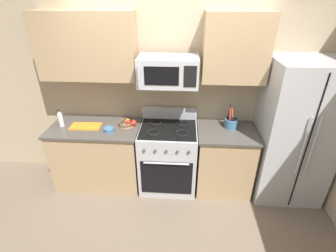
% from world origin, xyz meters
% --- Properties ---
extents(ground_plane, '(16.00, 16.00, 0.00)m').
position_xyz_m(ground_plane, '(0.00, 0.00, 0.00)').
color(ground_plane, '#6B5B4C').
extents(wall_back, '(8.00, 0.10, 2.60)m').
position_xyz_m(wall_back, '(0.00, 1.02, 1.30)').
color(wall_back, tan).
rests_on(wall_back, ground).
extents(counter_left, '(1.21, 0.65, 0.91)m').
position_xyz_m(counter_left, '(-0.99, 0.63, 0.46)').
color(counter_left, tan).
rests_on(counter_left, ground).
extents(range_oven, '(0.76, 0.69, 1.09)m').
position_xyz_m(range_oven, '(-0.00, 0.63, 0.47)').
color(range_oven, '#B2B5BA').
rests_on(range_oven, ground).
extents(counter_right, '(0.77, 0.65, 0.91)m').
position_xyz_m(counter_right, '(0.77, 0.63, 0.46)').
color(counter_right, tan).
rests_on(counter_right, ground).
extents(refrigerator, '(0.86, 0.76, 1.86)m').
position_xyz_m(refrigerator, '(1.60, 0.61, 0.93)').
color(refrigerator, '#B2B5BA').
rests_on(refrigerator, ground).
extents(microwave, '(0.71, 0.44, 0.34)m').
position_xyz_m(microwave, '(-0.00, 0.66, 1.68)').
color(microwave, '#B2B5BA').
extents(upper_cabinets_left, '(1.20, 0.34, 0.79)m').
position_xyz_m(upper_cabinets_left, '(-1.00, 0.80, 1.93)').
color(upper_cabinets_left, tan).
extents(upper_cabinets_right, '(0.76, 0.34, 0.79)m').
position_xyz_m(upper_cabinets_right, '(0.78, 0.80, 1.93)').
color(upper_cabinets_right, tan).
extents(utensil_crock, '(0.18, 0.18, 0.31)m').
position_xyz_m(utensil_crock, '(0.83, 0.74, 0.98)').
color(utensil_crock, teal).
rests_on(utensil_crock, counter_right).
extents(fruit_basket, '(0.21, 0.21, 0.10)m').
position_xyz_m(fruit_basket, '(-0.56, 0.69, 0.95)').
color(fruit_basket, brown).
rests_on(fruit_basket, counter_left).
extents(apple_loose, '(0.08, 0.08, 0.08)m').
position_xyz_m(apple_loose, '(-0.47, 0.70, 0.95)').
color(apple_loose, red).
rests_on(apple_loose, counter_left).
extents(cutting_board, '(0.40, 0.21, 0.02)m').
position_xyz_m(cutting_board, '(-1.11, 0.62, 0.92)').
color(cutting_board, orange).
rests_on(cutting_board, counter_left).
extents(bottle_vinegar, '(0.06, 0.06, 0.24)m').
position_xyz_m(bottle_vinegar, '(-1.43, 0.62, 1.02)').
color(bottle_vinegar, silver).
rests_on(bottle_vinegar, counter_left).
extents(prep_bowl, '(0.13, 0.13, 0.05)m').
position_xyz_m(prep_bowl, '(-0.76, 0.53, 0.94)').
color(prep_bowl, teal).
rests_on(prep_bowl, counter_left).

